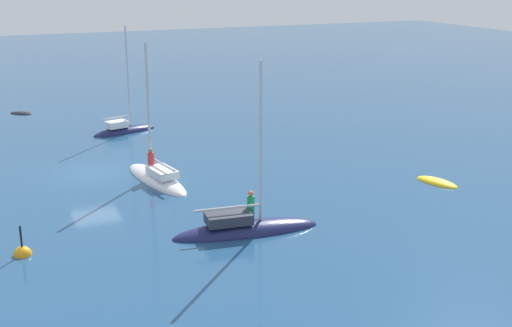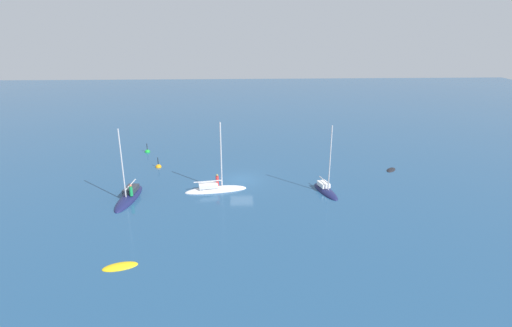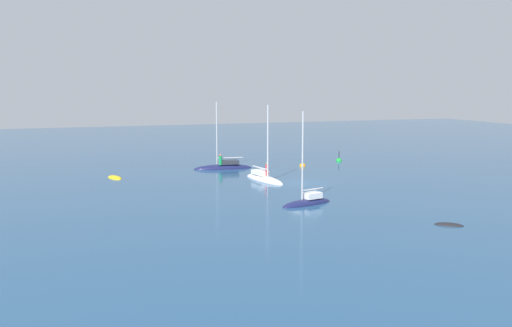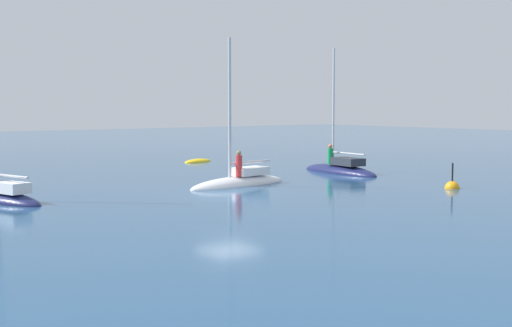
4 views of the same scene
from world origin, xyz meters
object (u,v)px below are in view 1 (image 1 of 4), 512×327
object	(u,v)px
rib	(437,183)
ketch_1	(245,230)
ketch	(157,178)
yacht	(124,130)
skiff	(21,114)
channel_buoy	(23,255)

from	to	relation	value
rib	ketch_1	bearing A→B (deg)	-94.46
rib	ketch_1	size ratio (longest dim) A/B	0.34
ketch	ketch_1	size ratio (longest dim) A/B	0.99
yacht	ketch_1	xyz separation A→B (m)	(19.60, 0.83, -0.03)
skiff	ketch_1	world-z (taller)	ketch_1
yacht	skiff	world-z (taller)	yacht
channel_buoy	ketch	bearing A→B (deg)	134.42
ketch	ketch_1	bearing A→B (deg)	-179.05
rib	skiff	size ratio (longest dim) A/B	1.35
ketch	ketch_1	world-z (taller)	ketch_1
rib	ketch_1	xyz separation A→B (m)	(2.31, -11.70, 0.11)
ketch	channel_buoy	distance (m)	10.20
ketch	skiff	world-z (taller)	ketch
channel_buoy	ketch_1	bearing A→B (deg)	82.14
rib	channel_buoy	world-z (taller)	channel_buoy
yacht	skiff	distance (m)	10.69
yacht	channel_buoy	world-z (taller)	yacht
ketch	ketch_1	xyz separation A→B (m)	(8.36, 1.57, -0.02)
ketch	rib	bearing A→B (deg)	-124.18
ketch	yacht	xyz separation A→B (m)	(-11.24, 0.74, 0.01)
skiff	ketch_1	distance (m)	29.31
yacht	skiff	bearing A→B (deg)	108.23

